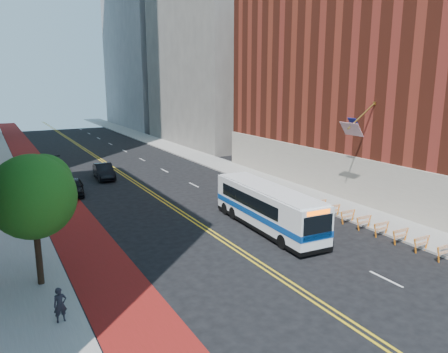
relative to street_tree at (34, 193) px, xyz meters
The scene contains 16 objects.
ground 13.68m from the street_tree, 28.25° to the right, with size 160.00×160.00×0.00m, color black.
sidewalk_left 24.45m from the street_tree, 91.81° to the left, with size 4.00×140.00×0.15m, color gray.
sidewalk_right 33.73m from the street_tree, 45.87° to the left, with size 4.00×140.00×0.15m, color gray.
bus_lane_paint 24.66m from the street_tree, 82.53° to the left, with size 3.60×140.00×0.01m, color maroon.
center_line_inner 26.84m from the street_tree, 65.21° to the left, with size 0.14×140.00×0.01m, color gold.
center_line_outer 26.99m from the street_tree, 64.51° to the left, with size 0.14×140.00×0.01m, color gold.
lane_dashes 36.09m from the street_tree, 63.34° to the left, with size 0.14×98.20×0.01m.
brick_building 34.25m from the street_tree, 10.18° to the left, with size 18.73×36.00×22.00m.
midrise_right_near 56.22m from the street_tree, 50.78° to the left, with size 18.00×26.00×40.00m, color slate.
construction_barriers 21.43m from the street_tree, ahead, with size 1.42×10.91×1.00m.
street_tree is the anchor object (origin of this frame).
transit_bus 15.48m from the street_tree, ahead, with size 2.93×11.20×3.05m.
car_a 18.94m from the street_tree, 74.88° to the left, with size 1.77×4.40×1.50m, color black.
car_b 25.08m from the street_tree, 68.94° to the left, with size 1.70×4.88×1.61m, color black.
car_c 30.45m from the street_tree, 80.75° to the left, with size 2.03×4.99×1.45m, color black.
pedestrian 5.87m from the street_tree, 86.60° to the right, with size 0.56×0.37×1.54m, color black.
Camera 1 is at (-13.07, -16.54, 10.39)m, focal length 35.00 mm.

